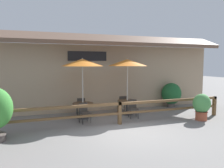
{
  "coord_description": "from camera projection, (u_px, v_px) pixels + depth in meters",
  "views": [
    {
      "loc": [
        -3.32,
        -7.52,
        2.6
      ],
      "look_at": [
        -0.16,
        1.58,
        1.7
      ],
      "focal_mm": 35.0,
      "sensor_mm": 36.0,
      "label": 1
    }
  ],
  "objects": [
    {
      "name": "chair_near_wallside",
      "position": [
        81.0,
        105.0,
        11.08
      ],
      "size": [
        0.45,
        0.45,
        0.87
      ],
      "rotation": [
        0.0,
        0.0,
        3.06
      ],
      "color": "#332D28",
      "rests_on": "ground"
    },
    {
      "name": "patio_umbrella_middle",
      "position": [
        127.0,
        63.0,
        10.93
      ],
      "size": [
        1.99,
        1.99,
        2.86
      ],
      "color": "#B7B2A8",
      "rests_on": "ground"
    },
    {
      "name": "patio_umbrella_near",
      "position": [
        82.0,
        63.0,
        10.16
      ],
      "size": [
        1.99,
        1.99,
        2.86
      ],
      "color": "#B7B2A8",
      "rests_on": "ground"
    },
    {
      "name": "ground_plane",
      "position": [
        129.0,
        131.0,
        8.4
      ],
      "size": [
        60.0,
        60.0,
        0.0
      ],
      "primitive_type": "plane",
      "color": "slate"
    },
    {
      "name": "patio_railing",
      "position": [
        120.0,
        108.0,
        9.32
      ],
      "size": [
        10.4,
        0.14,
        0.95
      ],
      "color": "brown",
      "rests_on": "ground"
    },
    {
      "name": "chair_middle_wallside",
      "position": [
        122.0,
        103.0,
        11.79
      ],
      "size": [
        0.46,
        0.46,
        0.87
      ],
      "rotation": [
        0.0,
        0.0,
        3.04
      ],
      "color": "#332D28",
      "rests_on": "ground"
    },
    {
      "name": "potted_plant_tall_tropical",
      "position": [
        171.0,
        94.0,
        13.07
      ],
      "size": [
        1.2,
        1.08,
        1.45
      ],
      "color": "#564C47",
      "rests_on": "ground"
    },
    {
      "name": "chair_middle_streetside",
      "position": [
        133.0,
        108.0,
        10.48
      ],
      "size": [
        0.49,
        0.49,
        0.87
      ],
      "rotation": [
        0.0,
        0.0,
        -0.17
      ],
      "color": "#332D28",
      "rests_on": "ground"
    },
    {
      "name": "dining_table_near",
      "position": [
        83.0,
        106.0,
        10.35
      ],
      "size": [
        0.98,
        0.98,
        0.74
      ],
      "color": "#4C3826",
      "rests_on": "ground"
    },
    {
      "name": "building_facade",
      "position": [
        100.0,
        72.0,
        12.06
      ],
      "size": [
        14.28,
        1.49,
        4.23
      ],
      "color": "tan",
      "rests_on": "ground"
    },
    {
      "name": "dining_table_middle",
      "position": [
        127.0,
        103.0,
        11.12
      ],
      "size": [
        0.98,
        0.98,
        0.74
      ],
      "color": "#4C3826",
      "rests_on": "ground"
    },
    {
      "name": "chair_near_streetside",
      "position": [
        84.0,
        112.0,
        9.62
      ],
      "size": [
        0.5,
        0.5,
        0.87
      ],
      "rotation": [
        0.0,
        0.0,
        0.21
      ],
      "color": "#332D28",
      "rests_on": "ground"
    },
    {
      "name": "potted_plant_small_flowering",
      "position": [
        202.0,
        106.0,
        10.02
      ],
      "size": [
        0.83,
        0.75,
        1.22
      ],
      "color": "#9E4C33",
      "rests_on": "ground"
    }
  ]
}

